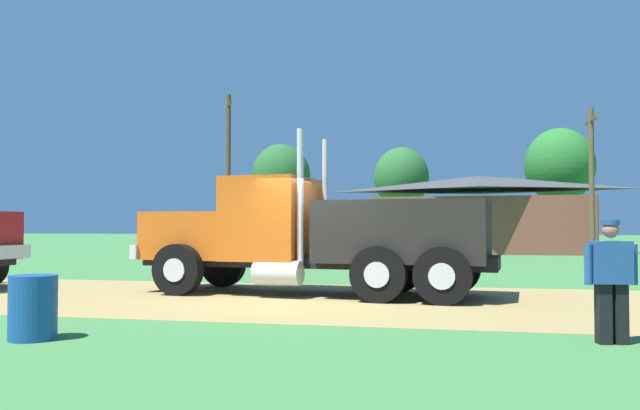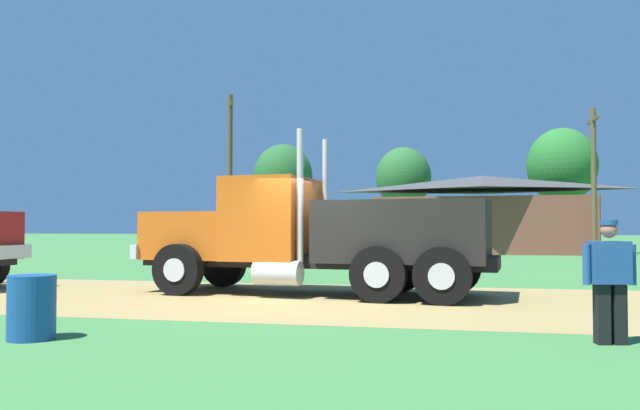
% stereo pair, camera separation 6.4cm
% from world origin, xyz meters
% --- Properties ---
extents(ground_plane, '(200.00, 200.00, 0.00)m').
position_xyz_m(ground_plane, '(0.00, 0.00, 0.00)').
color(ground_plane, '#3C783B').
extents(dirt_track, '(120.00, 6.74, 0.01)m').
position_xyz_m(dirt_track, '(0.00, 0.00, 0.00)').
color(dirt_track, '#9C834C').
rests_on(dirt_track, ground_plane).
extents(truck_foreground_white, '(8.08, 3.16, 3.54)m').
position_xyz_m(truck_foreground_white, '(-0.18, 0.98, 1.29)').
color(truck_foreground_white, black).
rests_on(truck_foreground_white, ground_plane).
extents(visitor_standing_near, '(0.66, 0.35, 1.58)m').
position_xyz_m(visitor_standing_near, '(4.79, -4.05, 0.86)').
color(visitor_standing_near, '#264C8C').
rests_on(visitor_standing_near, ground_plane).
extents(steel_barrel, '(0.61, 0.61, 0.85)m').
position_xyz_m(steel_barrel, '(-2.65, -5.34, 0.43)').
color(steel_barrel, '#19478C').
rests_on(steel_barrel, ground_plane).
extents(shed_building, '(12.40, 6.45, 4.36)m').
position_xyz_m(shed_building, '(3.99, 24.98, 2.10)').
color(shed_building, brown).
rests_on(shed_building, ground_plane).
extents(utility_pole_near, '(1.09, 2.04, 8.70)m').
position_xyz_m(utility_pole_near, '(-9.44, 20.50, 4.60)').
color(utility_pole_near, brown).
rests_on(utility_pole_near, ground_plane).
extents(utility_pole_far, '(0.26, 2.20, 7.36)m').
position_xyz_m(utility_pole_far, '(9.30, 21.24, 3.93)').
color(utility_pole_far, brown).
rests_on(utility_pole_far, ground_plane).
extents(tree_left, '(5.03, 5.03, 8.51)m').
position_xyz_m(tree_left, '(-12.06, 40.57, 5.73)').
color(tree_left, '#513823').
rests_on(tree_left, ground_plane).
extents(tree_mid, '(4.10, 4.10, 7.38)m').
position_xyz_m(tree_mid, '(-1.35, 35.59, 5.10)').
color(tree_mid, '#513823').
rests_on(tree_mid, ground_plane).
extents(tree_right, '(4.51, 4.51, 7.98)m').
position_xyz_m(tree_right, '(9.38, 32.24, 5.47)').
color(tree_right, '#513823').
rests_on(tree_right, ground_plane).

